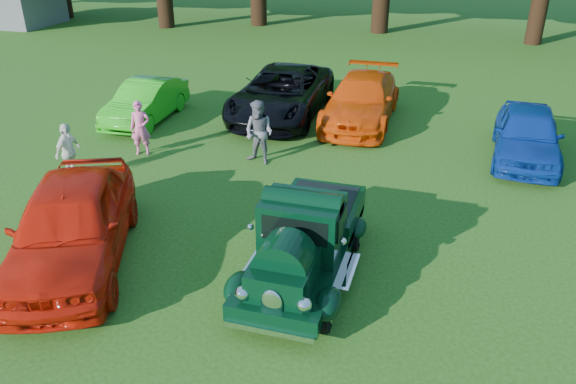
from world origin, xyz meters
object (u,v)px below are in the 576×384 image
(back_car_black, at_px, (282,93))
(spectator_grey, at_px, (259,133))
(back_car_blue, at_px, (527,134))
(spectator_pink, at_px, (140,128))
(spectator_white, at_px, (68,152))
(hero_pickup, at_px, (305,240))
(red_convertible, at_px, (72,224))
(back_car_orange, at_px, (362,100))
(back_car_lime, at_px, (146,101))

(back_car_black, relative_size, spectator_grey, 3.26)
(back_car_black, xyz_separation_m, back_car_blue, (7.53, -1.59, -0.07))
(back_car_black, bearing_deg, spectator_pink, -124.11)
(back_car_black, relative_size, spectator_white, 3.80)
(hero_pickup, bearing_deg, red_convertible, -168.64)
(back_car_blue, relative_size, spectator_grey, 2.44)
(hero_pickup, bearing_deg, spectator_white, 160.98)
(hero_pickup, height_order, back_car_black, hero_pickup)
(spectator_grey, bearing_deg, spectator_white, -135.34)
(back_car_blue, distance_m, spectator_white, 12.14)
(hero_pickup, relative_size, back_car_blue, 1.01)
(back_car_orange, distance_m, spectator_pink, 7.03)
(spectator_white, bearing_deg, back_car_orange, -42.69)
(spectator_pink, bearing_deg, spectator_white, -133.78)
(hero_pickup, distance_m, red_convertible, 4.45)
(red_convertible, bearing_deg, spectator_grey, 48.36)
(hero_pickup, xyz_separation_m, back_car_black, (-3.16, 8.70, 0.06))
(back_car_black, distance_m, spectator_pink, 5.13)
(back_car_lime, relative_size, back_car_blue, 0.93)
(spectator_grey, relative_size, spectator_white, 1.17)
(back_car_lime, xyz_separation_m, spectator_grey, (4.69, -2.23, 0.22))
(hero_pickup, relative_size, back_car_orange, 0.84)
(red_convertible, distance_m, back_car_lime, 8.35)
(back_car_lime, height_order, spectator_pink, spectator_pink)
(red_convertible, height_order, back_car_orange, red_convertible)
(spectator_pink, xyz_separation_m, spectator_grey, (3.38, 0.35, 0.10))
(spectator_pink, relative_size, spectator_grey, 0.88)
(back_car_black, height_order, spectator_pink, back_car_black)
(red_convertible, distance_m, spectator_grey, 5.89)
(back_car_orange, bearing_deg, back_car_lime, -164.90)
(back_car_lime, bearing_deg, hero_pickup, -46.31)
(back_car_black, relative_size, back_car_blue, 1.34)
(spectator_pink, distance_m, spectator_grey, 3.40)
(red_convertible, xyz_separation_m, back_car_orange, (3.85, 9.73, -0.10))
(hero_pickup, distance_m, back_car_lime, 10.04)
(spectator_pink, distance_m, spectator_white, 2.21)
(spectator_pink, height_order, spectator_grey, spectator_grey)
(red_convertible, relative_size, back_car_blue, 1.15)
(back_car_lime, distance_m, spectator_pink, 2.89)
(hero_pickup, distance_m, back_car_black, 9.25)
(red_convertible, relative_size, spectator_white, 3.28)
(back_car_blue, distance_m, spectator_pink, 10.66)
(back_car_blue, bearing_deg, spectator_grey, -158.51)
(back_car_orange, height_order, spectator_grey, spectator_grey)
(back_car_blue, relative_size, spectator_pink, 2.76)
(spectator_grey, bearing_deg, back_car_lime, 169.94)
(back_car_lime, xyz_separation_m, spectator_pink, (1.31, -2.58, 0.12))
(hero_pickup, relative_size, red_convertible, 0.87)
(hero_pickup, height_order, spectator_white, hero_pickup)
(back_car_lime, height_order, spectator_grey, spectator_grey)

